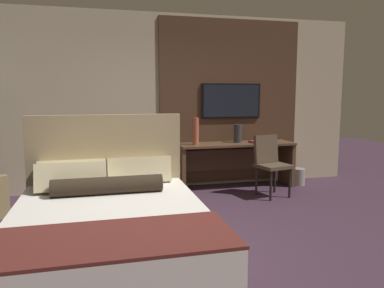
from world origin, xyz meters
TOP-DOWN VIEW (x-y plane):
  - ground_plane at (0.00, 0.00)m, footprint 16.00×16.00m
  - wall_back_tv_panel at (0.20, 2.59)m, footprint 7.20×0.09m
  - bed at (-0.65, -0.18)m, footprint 1.66×2.16m
  - desk at (1.45, 2.30)m, footprint 1.91×0.54m
  - tv at (1.45, 2.52)m, footprint 1.02×0.04m
  - desk_chair at (1.78, 1.69)m, footprint 0.53×0.53m
  - vase_tall at (0.76, 2.22)m, footprint 0.10×0.10m
  - vase_short at (1.50, 2.32)m, footprint 0.13×0.13m
  - book at (1.80, 2.23)m, footprint 0.25×0.20m
  - waste_bin at (2.55, 2.16)m, footprint 0.22×0.22m

SIDE VIEW (x-z plane):
  - ground_plane at x=0.00m, z-range 0.00..0.00m
  - waste_bin at x=2.55m, z-range 0.00..0.28m
  - bed at x=-0.65m, z-range -0.31..1.00m
  - desk at x=1.45m, z-range 0.14..0.88m
  - desk_chair at x=1.78m, z-range 0.09..1.01m
  - book at x=1.80m, z-range 0.74..0.77m
  - vase_short at x=1.50m, z-range 0.74..1.04m
  - vase_tall at x=0.76m, z-range 0.74..1.16m
  - wall_back_tv_panel at x=0.20m, z-range 0.00..2.80m
  - tv at x=1.45m, z-range 1.13..1.70m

